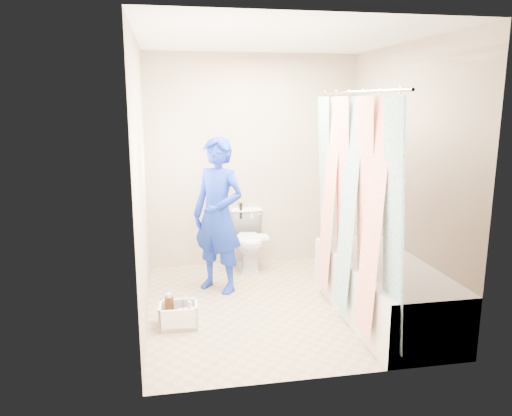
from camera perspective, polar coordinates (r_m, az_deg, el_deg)
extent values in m
plane|color=tan|center=(4.80, 2.49, -10.94)|extent=(2.60, 2.60, 0.00)
cube|color=white|center=(4.44, 2.79, 18.85)|extent=(2.40, 2.60, 0.02)
cube|color=tan|center=(5.73, -0.34, 5.34)|extent=(2.40, 0.02, 2.40)
cube|color=tan|center=(3.23, 7.88, -0.13)|extent=(2.40, 0.02, 2.40)
cube|color=tan|center=(4.35, -12.96, 2.84)|extent=(0.02, 2.60, 2.40)
cube|color=tan|center=(4.88, 16.52, 3.63)|extent=(0.02, 2.60, 2.40)
cube|color=silver|center=(4.59, 14.27, -9.03)|extent=(0.70, 1.75, 0.50)
cube|color=white|center=(4.52, 14.41, -6.55)|extent=(0.58, 1.63, 0.06)
cylinder|color=silver|center=(4.16, 11.28, 12.88)|extent=(0.02, 1.90, 0.02)
cube|color=white|center=(4.25, 10.76, 0.25)|extent=(0.06, 1.75, 1.80)
imported|color=white|center=(5.67, -0.82, -3.67)|extent=(0.41, 0.67, 0.67)
cube|color=white|center=(5.55, -0.69, -3.40)|extent=(0.42, 0.20, 0.03)
cylinder|color=black|center=(5.76, -1.74, -0.28)|extent=(0.03, 0.03, 0.20)
cylinder|color=gold|center=(5.74, -1.75, 0.76)|extent=(0.05, 0.05, 0.03)
cylinder|color=white|center=(5.78, -0.51, -0.41)|extent=(0.02, 0.02, 0.16)
imported|color=#1039A9|center=(4.93, -4.36, -0.87)|extent=(0.67, 0.65, 1.54)
cube|color=white|center=(4.42, -8.82, -12.95)|extent=(0.34, 0.28, 0.03)
cube|color=white|center=(4.39, -10.86, -12.03)|extent=(0.04, 0.26, 0.19)
cube|color=white|center=(4.38, -6.83, -11.95)|extent=(0.04, 0.26, 0.19)
cube|color=white|center=(4.28, -8.89, -12.64)|extent=(0.32, 0.04, 0.19)
cube|color=white|center=(4.50, -8.82, -11.38)|extent=(0.32, 0.04, 0.19)
cylinder|color=#42250D|center=(4.41, -9.86, -11.27)|extent=(0.08, 0.08, 0.22)
cylinder|color=silver|center=(4.42, -8.00, -11.31)|extent=(0.07, 0.07, 0.19)
cylinder|color=beige|center=(4.34, -8.58, -12.22)|extent=(0.05, 0.05, 0.14)
cylinder|color=#42250D|center=(4.34, -9.88, -12.75)|extent=(0.06, 0.06, 0.06)
cylinder|color=gold|center=(4.33, -9.90, -12.29)|extent=(0.07, 0.07, 0.01)
imported|color=white|center=(4.33, -7.57, -11.74)|extent=(0.12, 0.12, 0.21)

